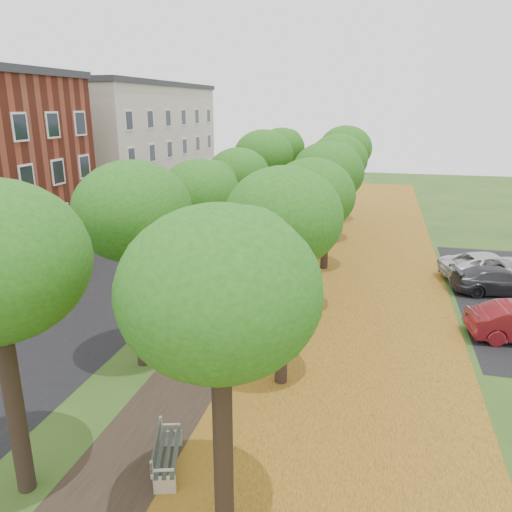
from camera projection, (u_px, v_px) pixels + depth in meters
The scene contains 10 objects.
ground at pixel (113, 505), 11.07m from camera, with size 120.00×120.00×0.00m, color #2D4C19.
street_asphalt at pixel (129, 271), 26.74m from camera, with size 8.00×70.00×0.01m, color black.
footpath at pixel (265, 282), 25.00m from camera, with size 3.20×70.00×0.01m, color black.
leaf_verge at pixel (367, 291), 23.84m from camera, with size 7.50×70.00×0.01m, color #AF7120.
tree_row_west at pixel (221, 179), 24.03m from camera, with size 3.79×33.79×6.77m.
tree_row_east at pixel (321, 182), 22.92m from camera, with size 3.79×33.79×6.77m.
building_cream at pixel (124, 144), 44.14m from camera, with size 10.30×20.30×10.40m.
bench at pixel (166, 453), 12.07m from camera, with size 1.05×1.91×0.87m.
car_grey at pixel (499, 281), 23.39m from camera, with size 1.75×4.30×1.25m, color #313236.
car_white at pixel (491, 267), 25.11m from camera, with size 2.30×5.00×1.39m, color silver.
Camera 1 is at (5.26, -7.95, 8.52)m, focal length 35.00 mm.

